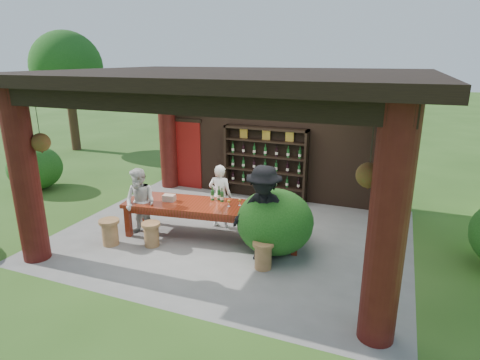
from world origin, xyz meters
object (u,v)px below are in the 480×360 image
at_px(stool_far_left, 110,232).
at_px(guest_woman, 140,203).
at_px(napkin_basket, 169,198).
at_px(host, 220,196).
at_px(tasting_table, 213,209).
at_px(stool_near_left, 151,234).
at_px(wine_shelf, 265,164).
at_px(stool_near_right, 263,254).
at_px(guest_man, 264,214).

xyz_separation_m(stool_far_left, guest_woman, (0.35, 0.63, 0.46)).
relative_size(stool_far_left, guest_woman, 0.37).
bearing_deg(napkin_basket, host, 38.95).
xyz_separation_m(tasting_table, stool_near_left, (-1.00, -0.86, -0.37)).
xyz_separation_m(tasting_table, stool_far_left, (-1.83, -1.13, -0.35)).
bearing_deg(napkin_basket, tasting_table, 8.36).
height_order(wine_shelf, tasting_table, wine_shelf).
bearing_deg(stool_near_right, napkin_basket, 162.94).
height_order(tasting_table, napkin_basket, napkin_basket).
height_order(tasting_table, stool_near_left, tasting_table).
xyz_separation_m(host, guest_man, (1.41, -1.14, 0.20)).
bearing_deg(stool_far_left, tasting_table, 31.67).
bearing_deg(host, stool_near_right, 131.82).
xyz_separation_m(stool_near_left, guest_man, (2.33, 0.30, 0.67)).
bearing_deg(stool_near_right, host, 136.15).
distance_m(stool_near_right, host, 2.17).
relative_size(tasting_table, stool_far_left, 7.15).
bearing_deg(stool_far_left, guest_woman, 60.92).
xyz_separation_m(tasting_table, napkin_basket, (-0.98, -0.14, 0.18)).
distance_m(wine_shelf, stool_near_left, 3.87).
bearing_deg(stool_near_left, guest_man, 7.43).
xyz_separation_m(stool_near_right, guest_woman, (-2.92, 0.39, 0.48)).
xyz_separation_m(guest_man, napkin_basket, (-2.31, 0.41, -0.12)).
xyz_separation_m(tasting_table, guest_man, (1.32, -0.56, 0.30)).
height_order(stool_far_left, napkin_basket, napkin_basket).
xyz_separation_m(tasting_table, guest_woman, (-1.48, -0.50, 0.12)).
bearing_deg(stool_near_right, wine_shelf, 107.94).
xyz_separation_m(wine_shelf, host, (-0.36, -2.14, -0.27)).
distance_m(stool_near_left, host, 1.77).
relative_size(stool_near_right, host, 0.36).
distance_m(stool_far_left, guest_man, 3.27).
bearing_deg(tasting_table, guest_man, -22.83).
distance_m(wine_shelf, napkin_basket, 3.13).
height_order(wine_shelf, napkin_basket, wine_shelf).
height_order(stool_far_left, guest_man, guest_man).
height_order(wine_shelf, guest_man, wine_shelf).
xyz_separation_m(stool_near_left, stool_near_right, (2.44, -0.03, 0.01)).
distance_m(tasting_table, guest_man, 1.47).
relative_size(tasting_table, stool_near_left, 7.75).
relative_size(wine_shelf, guest_man, 1.21).
distance_m(wine_shelf, stool_far_left, 4.44).
distance_m(stool_far_left, napkin_basket, 1.40).
bearing_deg(wine_shelf, stool_near_right, -72.06).
distance_m(stool_near_left, stool_far_left, 0.87).
bearing_deg(wine_shelf, guest_woman, -118.62).
distance_m(stool_near_left, guest_woman, 0.77).
bearing_deg(guest_man, wine_shelf, 110.87).
bearing_deg(guest_woman, wine_shelf, 68.25).
height_order(stool_near_left, guest_man, guest_man).
distance_m(host, guest_woman, 1.76).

